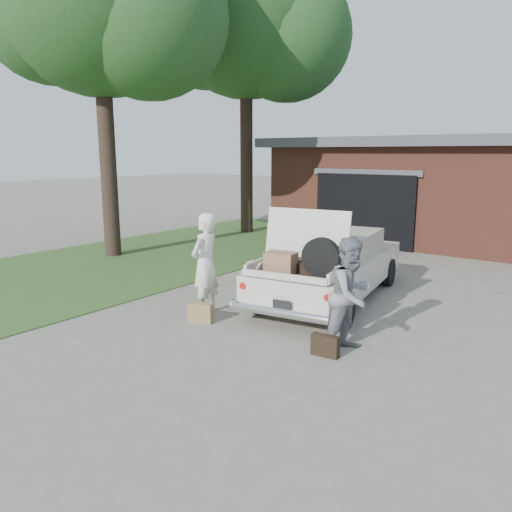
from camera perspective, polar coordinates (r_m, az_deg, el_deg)
The scene contains 9 objects.
ground at distance 8.37m, azimuth -2.52°, elevation -8.07°, with size 90.00×90.00×0.00m, color gray.
grass_strip at distance 14.18m, azimuth -11.86°, elevation 0.01°, with size 6.00×16.00×0.02m, color #2D4C1E.
house at distance 18.01m, azimuth 24.38°, elevation 7.01°, with size 12.80×7.80×3.30m.
tree_back at distance 18.35m, azimuth -0.93°, elevation 25.30°, with size 6.54×5.69×10.30m.
sedan at distance 9.84m, azimuth 8.46°, elevation -1.06°, with size 2.50×4.81×1.89m.
woman_left at distance 8.86m, azimuth -5.85°, elevation -0.89°, with size 0.66×0.43×1.81m, color white.
woman_right at distance 7.27m, azimuth 10.80°, elevation -4.40°, with size 0.81×0.63×1.68m, color gray.
suitcase_left at distance 8.57m, azimuth -6.35°, elevation -6.44°, with size 0.44×0.14×0.34m, color olive.
suitcase_right at distance 7.23m, azimuth 7.91°, elevation -10.11°, with size 0.40×0.13×0.31m, color black.
Camera 1 is at (5.06, -6.03, 2.84)m, focal length 35.00 mm.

